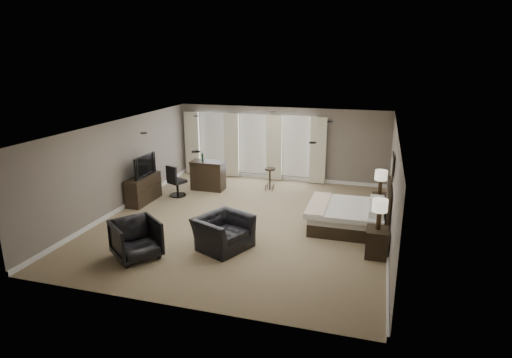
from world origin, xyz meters
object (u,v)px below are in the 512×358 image
(bed, at_px, (343,205))
(armchair_far, at_px, (136,237))
(lamp_near, at_px, (379,214))
(nightstand_far, at_px, (379,203))
(bar_counter, at_px, (208,175))
(desk_chair, at_px, (177,181))
(dresser, at_px, (144,189))
(lamp_far, at_px, (380,182))
(bar_stool_right, at_px, (270,179))
(tv, at_px, (142,174))
(nightstand_near, at_px, (377,242))
(armchair_near, at_px, (223,227))
(bar_stool_left, at_px, (202,174))

(bed, bearing_deg, armchair_far, -144.29)
(armchair_far, bearing_deg, lamp_near, -34.91)
(bed, relative_size, nightstand_far, 3.68)
(lamp_near, height_order, bar_counter, lamp_near)
(bed, height_order, desk_chair, bed)
(bed, distance_m, nightstand_far, 1.74)
(bed, bearing_deg, dresser, 176.87)
(lamp_near, distance_m, lamp_far, 2.90)
(lamp_near, bearing_deg, bar_stool_right, 130.99)
(tv, height_order, desk_chair, desk_chair)
(bed, xyz_separation_m, bar_counter, (-4.62, 2.06, -0.13))
(lamp_far, bearing_deg, tv, -170.80)
(desk_chair, bearing_deg, armchair_far, 127.49)
(nightstand_near, xyz_separation_m, dresser, (-6.92, 1.78, 0.09))
(bed, distance_m, dresser, 6.04)
(bed, distance_m, armchair_near, 3.26)
(bed, bearing_deg, desk_chair, 167.80)
(nightstand_far, xyz_separation_m, desk_chair, (-6.19, -0.30, 0.25))
(armchair_near, height_order, armchair_far, armchair_near)
(nightstand_far, bearing_deg, desk_chair, -177.19)
(armchair_far, bearing_deg, nightstand_near, -34.91)
(bar_stool_right, distance_m, desk_chair, 3.04)
(lamp_far, distance_m, armchair_far, 6.82)
(bar_stool_right, bearing_deg, nightstand_far, -18.17)
(lamp_near, xyz_separation_m, bar_stool_right, (-3.52, 4.06, -0.62))
(bed, distance_m, bar_counter, 5.06)
(nightstand_near, bearing_deg, armchair_near, -170.46)
(bar_counter, height_order, bar_stool_left, bar_counter)
(dresser, relative_size, bar_stool_right, 1.90)
(nightstand_near, xyz_separation_m, armchair_far, (-5.12, -1.59, 0.16))
(lamp_far, relative_size, armchair_far, 0.73)
(bar_counter, xyz_separation_m, bar_stool_right, (1.98, 0.55, -0.12))
(dresser, bearing_deg, armchair_near, -34.14)
(armchair_far, relative_size, bar_counter, 0.86)
(armchair_far, bearing_deg, lamp_far, -10.89)
(bed, relative_size, bar_stool_right, 2.62)
(lamp_near, relative_size, bar_stool_right, 0.93)
(armchair_near, height_order, bar_counter, armchair_near)
(bed, bearing_deg, armchair_near, -141.54)
(bed, height_order, bar_stool_left, bed)
(armchair_far, bearing_deg, nightstand_far, -10.89)
(nightstand_far, relative_size, bar_stool_left, 0.64)
(bed, height_order, dresser, bed)
(lamp_near, height_order, desk_chair, lamp_near)
(bed, xyz_separation_m, bar_stool_right, (-2.63, 2.61, -0.25))
(lamp_near, height_order, dresser, lamp_near)
(dresser, height_order, armchair_near, armchair_near)
(armchair_near, height_order, desk_chair, armchair_near)
(lamp_near, bearing_deg, armchair_near, -170.46)
(armchair_far, distance_m, bar_counter, 5.11)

